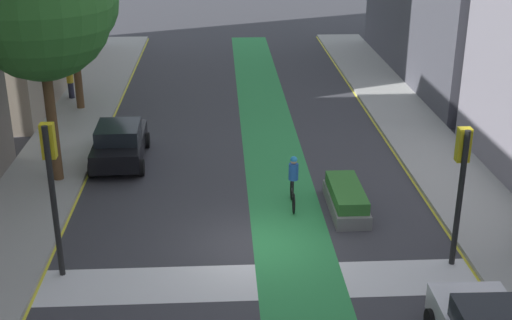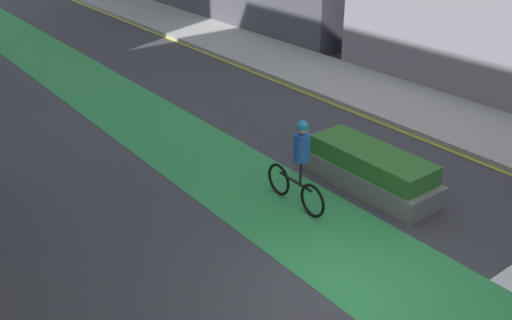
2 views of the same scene
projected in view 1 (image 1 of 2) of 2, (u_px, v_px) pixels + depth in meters
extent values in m
plane|color=#38383D|center=(256.00, 245.00, 20.23)|extent=(120.00, 120.00, 0.00)
cube|color=#2D8C47|center=(293.00, 244.00, 20.28)|extent=(2.40, 60.00, 0.01)
cube|color=silver|center=(260.00, 282.00, 18.38)|extent=(12.00, 1.80, 0.01)
cube|color=#9E9E99|center=(1.00, 250.00, 19.82)|extent=(3.00, 60.00, 0.15)
cube|color=yellow|center=(53.00, 251.00, 19.92)|extent=(0.16, 60.00, 0.01)
cube|color=#9E9E99|center=(502.00, 237.00, 20.58)|extent=(3.00, 60.00, 0.15)
cube|color=yellow|center=(453.00, 240.00, 20.53)|extent=(0.16, 60.00, 0.01)
cylinder|color=black|center=(459.00, 200.00, 18.51)|extent=(0.16, 0.16, 4.02)
cube|color=gold|center=(463.00, 145.00, 18.12)|extent=(0.35, 0.28, 0.95)
sphere|color=#3F0A0A|center=(463.00, 132.00, 18.13)|extent=(0.20, 0.20, 0.20)
sphere|color=yellow|center=(462.00, 143.00, 18.25)|extent=(0.20, 0.20, 0.20)
sphere|color=#0C3814|center=(460.00, 153.00, 18.36)|extent=(0.20, 0.20, 0.20)
cylinder|color=black|center=(54.00, 204.00, 17.91)|extent=(0.16, 0.16, 4.35)
cube|color=gold|center=(48.00, 141.00, 17.46)|extent=(0.35, 0.28, 0.95)
sphere|color=#3F0A0A|center=(48.00, 128.00, 17.47)|extent=(0.20, 0.20, 0.20)
sphere|color=yellow|center=(49.00, 139.00, 17.59)|extent=(0.20, 0.20, 0.20)
sphere|color=#0C3814|center=(51.00, 150.00, 17.70)|extent=(0.20, 0.20, 0.20)
cube|color=black|center=(120.00, 145.00, 26.14)|extent=(1.90, 4.24, 0.70)
cube|color=black|center=(118.00, 132.00, 25.72)|extent=(1.65, 2.04, 0.55)
cylinder|color=black|center=(102.00, 141.00, 27.57)|extent=(0.24, 0.65, 0.64)
cylinder|color=black|center=(147.00, 140.00, 27.70)|extent=(0.24, 0.65, 0.64)
cylinder|color=black|center=(92.00, 169.00, 24.85)|extent=(0.24, 0.65, 0.64)
cylinder|color=black|center=(141.00, 168.00, 24.98)|extent=(0.24, 0.65, 0.64)
cylinder|color=black|center=(506.00, 320.00, 16.20)|extent=(0.23, 0.64, 0.64)
torus|color=black|center=(291.00, 190.00, 23.09)|extent=(0.08, 0.68, 0.68)
torus|color=black|center=(294.00, 204.00, 22.12)|extent=(0.08, 0.68, 0.68)
cylinder|color=black|center=(293.00, 192.00, 22.54)|extent=(0.09, 0.95, 0.06)
cylinder|color=black|center=(293.00, 186.00, 22.30)|extent=(0.05, 0.05, 0.50)
cylinder|color=#2659B2|center=(293.00, 172.00, 22.10)|extent=(0.32, 0.32, 0.55)
sphere|color=tan|center=(294.00, 161.00, 21.95)|extent=(0.22, 0.22, 0.22)
sphere|color=#268CCC|center=(294.00, 160.00, 21.94)|extent=(0.23, 0.23, 0.23)
cylinder|color=#262638|center=(71.00, 90.00, 33.68)|extent=(0.28, 0.28, 0.79)
cylinder|color=gold|center=(70.00, 76.00, 33.40)|extent=(0.34, 0.34, 0.70)
sphere|color=beige|center=(69.00, 67.00, 33.23)|extent=(0.23, 0.23, 0.23)
cylinder|color=brown|center=(52.00, 120.00, 23.65)|extent=(0.36, 0.36, 4.44)
sphere|color=#2D6B28|center=(38.00, 7.00, 22.18)|extent=(4.87, 4.87, 4.87)
cylinder|color=brown|center=(77.00, 72.00, 31.69)|extent=(0.36, 0.36, 3.46)
sphere|color=#387F33|center=(70.00, 2.00, 30.47)|extent=(4.38, 4.38, 4.38)
cube|color=slate|center=(346.00, 204.00, 22.37)|extent=(1.11, 3.04, 0.45)
cube|color=#33722D|center=(347.00, 192.00, 22.21)|extent=(1.00, 2.73, 0.40)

